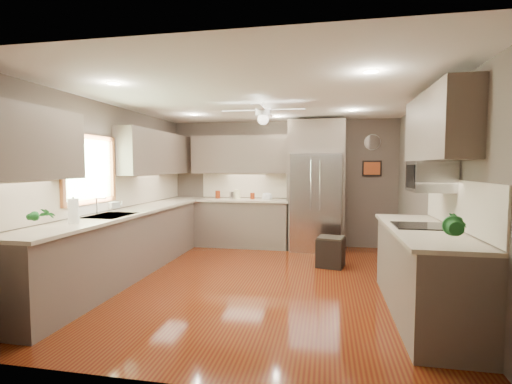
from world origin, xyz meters
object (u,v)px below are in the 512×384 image
(refrigerator, at_px, (316,187))
(canister_d, at_px, (252,196))
(microwave, at_px, (430,176))
(potted_plant_left, at_px, (41,215))
(stool, at_px, (331,252))
(canister_a, at_px, (218,194))
(canister_c, at_px, (237,194))
(paper_towel, at_px, (73,211))
(canister_b, at_px, (232,195))
(bowl, at_px, (267,198))
(potted_plant_right, at_px, (457,225))
(soap_bottle, at_px, (115,205))

(refrigerator, bearing_deg, canister_d, 177.42)
(refrigerator, relative_size, microwave, 4.45)
(potted_plant_left, xyz_separation_m, refrigerator, (2.65, 3.84, 0.09))
(stool, bearing_deg, canister_a, 150.40)
(canister_c, xyz_separation_m, stool, (1.82, -1.24, -0.79))
(microwave, height_order, paper_towel, microwave)
(canister_b, bearing_deg, canister_a, 169.01)
(canister_b, xyz_separation_m, stool, (1.93, -1.21, -0.77))
(canister_a, distance_m, refrigerator, 1.97)
(canister_b, height_order, bowl, canister_b)
(canister_a, xyz_separation_m, canister_c, (0.42, -0.03, 0.01))
(potted_plant_right, relative_size, refrigerator, 0.15)
(microwave, relative_size, paper_towel, 1.84)
(canister_b, xyz_separation_m, refrigerator, (1.65, -0.03, 0.18))
(canister_b, relative_size, canister_d, 1.11)
(canister_a, relative_size, stool, 0.33)
(bowl, relative_size, stool, 0.44)
(potted_plant_left, height_order, potted_plant_right, potted_plant_right)
(potted_plant_left, xyz_separation_m, bowl, (1.70, 3.88, -0.13))
(soap_bottle, xyz_separation_m, refrigerator, (2.77, 2.31, 0.15))
(refrigerator, bearing_deg, canister_b, 179.03)
(canister_c, bearing_deg, canister_b, -161.90)
(canister_c, distance_m, stool, 2.35)
(refrigerator, height_order, paper_towel, refrigerator)
(refrigerator, relative_size, paper_towel, 8.18)
(paper_towel, bearing_deg, stool, 36.23)
(canister_c, bearing_deg, potted_plant_left, -105.78)
(soap_bottle, xyz_separation_m, potted_plant_right, (3.98, -1.64, 0.08))
(potted_plant_right, bearing_deg, microwave, 84.85)
(soap_bottle, bearing_deg, refrigerator, 39.90)
(canister_c, height_order, paper_towel, paper_towel)
(canister_b, relative_size, stool, 0.31)
(bowl, distance_m, refrigerator, 0.98)
(canister_b, bearing_deg, paper_towel, -106.74)
(canister_c, distance_m, microwave, 4.02)
(potted_plant_left, distance_m, microwave, 4.15)
(bowl, height_order, refrigerator, refrigerator)
(canister_c, xyz_separation_m, refrigerator, (1.55, -0.06, 0.16))
(bowl, bearing_deg, canister_b, -178.71)
(potted_plant_right, relative_size, microwave, 0.67)
(canister_d, distance_m, paper_towel, 3.68)
(potted_plant_right, distance_m, refrigerator, 4.14)
(canister_a, bearing_deg, paper_towel, -101.52)
(potted_plant_right, distance_m, stool, 3.06)
(microwave, distance_m, stool, 2.23)
(potted_plant_left, relative_size, potted_plant_right, 0.85)
(refrigerator, bearing_deg, microwave, -63.91)
(stool, bearing_deg, paper_towel, -143.77)
(canister_a, bearing_deg, canister_c, -3.80)
(potted_plant_right, distance_m, microwave, 1.30)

